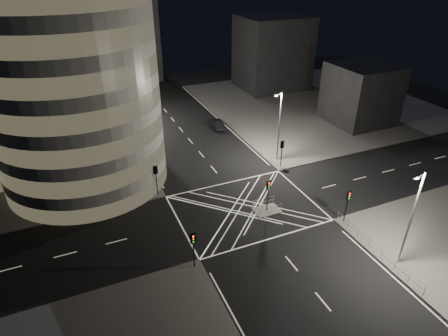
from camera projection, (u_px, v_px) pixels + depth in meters
name	position (u px, v px, depth m)	size (l,w,h in m)	color
ground	(246.00, 208.00, 44.10)	(120.00, 120.00, 0.00)	black
sidewalk_far_right	(315.00, 103.00, 75.66)	(42.00, 42.00, 0.15)	#4B4947
central_island	(267.00, 210.00, 43.56)	(3.00, 2.00, 0.15)	slate
office_tower_curved	(28.00, 80.00, 45.66)	(30.00, 29.00, 27.20)	#97958F
office_block_rear	(25.00, 54.00, 64.54)	(24.00, 16.00, 22.00)	#97958F
building_right_far	(272.00, 53.00, 81.27)	(14.00, 12.00, 15.00)	black
building_right_near	(361.00, 94.00, 64.72)	(10.00, 10.00, 10.00)	black
building_far_end	(117.00, 42.00, 84.60)	(18.00, 8.00, 18.00)	black
tree_a	(137.00, 159.00, 45.52)	(4.25, 4.25, 6.64)	black
tree_b	(126.00, 132.00, 49.77)	(5.29, 5.29, 8.33)	black
tree_c	(119.00, 119.00, 54.68)	(4.72, 4.72, 7.78)	black
tree_d	(112.00, 106.00, 59.50)	(5.56, 5.56, 8.19)	black
tree_e	(108.00, 102.00, 64.89)	(3.83, 3.83, 5.98)	black
traffic_signal_fl	(156.00, 175.00, 45.05)	(0.55, 0.22, 4.00)	black
traffic_signal_nl	(193.00, 244.00, 34.19)	(0.55, 0.22, 4.00)	black
traffic_signal_fr	(282.00, 149.00, 51.14)	(0.55, 0.22, 4.00)	black
traffic_signal_nr	(348.00, 201.00, 40.28)	(0.55, 0.22, 4.00)	black
traffic_signal_island	(268.00, 190.00, 42.16)	(0.55, 0.22, 4.00)	black
street_lamp_left_near	(139.00, 139.00, 47.69)	(1.25, 0.25, 10.00)	slate
street_lamp_left_far	(116.00, 97.00, 62.07)	(1.25, 0.25, 10.00)	slate
street_lamp_right_far	(279.00, 125.00, 51.82)	(1.25, 0.25, 10.00)	slate
street_lamp_right_near	(411.00, 217.00, 33.46)	(1.25, 0.25, 10.00)	slate
railing_near_right	(376.00, 249.00, 36.92)	(0.06, 11.70, 1.10)	slate
railing_island_south	(271.00, 210.00, 42.53)	(2.80, 0.06, 1.10)	slate
railing_island_north	(263.00, 202.00, 43.97)	(2.80, 0.06, 1.10)	slate
sedan	(217.00, 124.00, 64.31)	(1.61, 4.63, 1.52)	black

